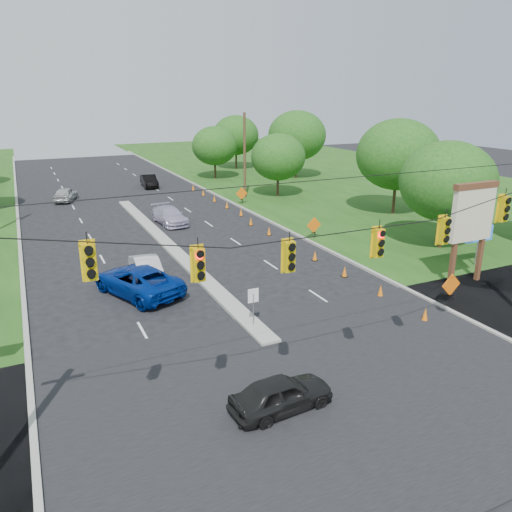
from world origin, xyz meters
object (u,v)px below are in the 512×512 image
blue_pickup (138,280)px  black_sedan (281,394)px  pylon_sign (473,218)px  white_sedan (145,265)px

blue_pickup → black_sedan: bearing=77.6°
pylon_sign → white_sedan: 19.97m
white_sedan → blue_pickup: blue_pickup is taller
pylon_sign → white_sedan: pylon_sign is taller
pylon_sign → blue_pickup: (-18.45, 6.48, -3.16)m
white_sedan → blue_pickup: bearing=71.2°
pylon_sign → black_sedan: pylon_sign is taller
pylon_sign → white_sedan: bearing=151.9°
white_sedan → blue_pickup: (-1.08, -2.79, 0.14)m
black_sedan → blue_pickup: 13.33m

